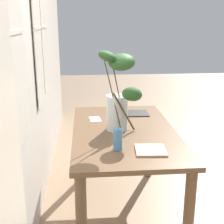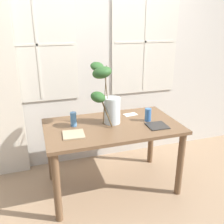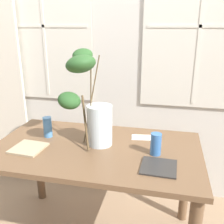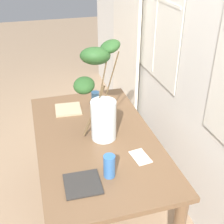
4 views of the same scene
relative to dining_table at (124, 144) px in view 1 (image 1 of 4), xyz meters
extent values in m
plane|color=#9E7F60|center=(0.00, 0.00, -0.63)|extent=(14.00, 14.00, 0.00)
cube|color=beige|center=(0.00, 0.76, 0.91)|extent=(5.69, 0.12, 3.09)
cube|color=white|center=(-0.66, 0.69, 0.89)|extent=(0.82, 0.01, 1.24)
cube|color=silver|center=(-0.66, 0.69, 0.89)|extent=(0.89, 0.01, 1.31)
cube|color=silver|center=(-0.66, 0.68, 0.89)|extent=(0.02, 0.01, 1.24)
cube|color=silver|center=(-0.66, 0.68, 0.89)|extent=(0.82, 0.01, 0.02)
cube|color=white|center=(0.66, 0.69, 0.89)|extent=(0.82, 0.01, 1.24)
cube|color=silver|center=(0.66, 0.69, 0.89)|extent=(0.89, 0.01, 1.31)
cube|color=silver|center=(0.66, 0.68, 0.89)|extent=(0.02, 0.01, 1.24)
cube|color=silver|center=(0.66, 0.68, 0.89)|extent=(0.82, 0.01, 0.02)
cube|color=brown|center=(0.00, 0.00, 0.10)|extent=(1.40, 0.81, 0.03)
cylinder|color=brown|center=(-0.64, -0.34, -0.27)|extent=(0.07, 0.07, 0.72)
cylinder|color=brown|center=(0.64, -0.34, -0.27)|extent=(0.07, 0.07, 0.72)
cylinder|color=brown|center=(0.64, 0.34, -0.27)|extent=(0.07, 0.07, 0.72)
cylinder|color=silver|center=(0.02, 0.05, 0.26)|extent=(0.17, 0.17, 0.28)
cylinder|color=silver|center=(0.02, 0.05, 0.17)|extent=(0.15, 0.15, 0.09)
cylinder|color=brown|center=(-0.05, 0.10, 0.42)|extent=(0.10, 0.14, 0.59)
ellipsoid|color=#285123|center=(-0.12, 0.14, 0.72)|extent=(0.19, 0.20, 0.13)
cylinder|color=brown|center=(-0.07, 0.01, 0.29)|extent=(0.11, 0.19, 0.32)
ellipsoid|color=#285123|center=(-0.16, -0.03, 0.45)|extent=(0.21, 0.21, 0.16)
cylinder|color=brown|center=(-0.04, 0.04, 0.40)|extent=(0.03, 0.12, 0.54)
ellipsoid|color=#285123|center=(-0.10, 0.03, 0.67)|extent=(0.24, 0.23, 0.17)
cylinder|color=#4C84BC|center=(-0.39, 0.09, 0.20)|extent=(0.06, 0.06, 0.15)
cylinder|color=#386BAD|center=(0.40, -0.01, 0.19)|extent=(0.07, 0.07, 0.14)
cube|color=tan|center=(-0.43, -0.12, 0.13)|extent=(0.22, 0.22, 0.01)
cube|color=#2D2B28|center=(0.43, -0.18, 0.13)|extent=(0.21, 0.21, 0.01)
cube|color=silver|center=(0.29, 0.22, 0.12)|extent=(0.16, 0.11, 0.00)
camera|label=1|loc=(-2.32, 0.30, 0.96)|focal=50.18mm
camera|label=2|loc=(-0.74, -2.28, 1.15)|focal=39.97mm
camera|label=3|loc=(0.45, -1.50, 0.90)|focal=41.14mm
camera|label=4|loc=(1.66, -0.36, 1.30)|focal=47.86mm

